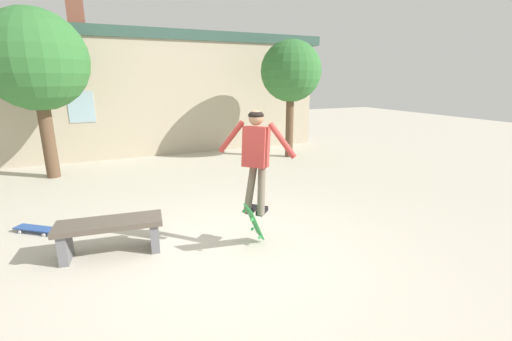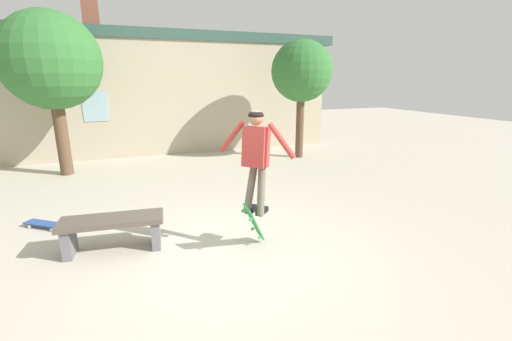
{
  "view_description": "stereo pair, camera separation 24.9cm",
  "coord_description": "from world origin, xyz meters",
  "px_view_note": "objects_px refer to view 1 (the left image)",
  "views": [
    {
      "loc": [
        -1.47,
        -4.19,
        2.45
      ],
      "look_at": [
        0.47,
        0.14,
        1.17
      ],
      "focal_mm": 24.0,
      "sensor_mm": 36.0,
      "label": 1
    },
    {
      "loc": [
        -1.24,
        -4.29,
        2.45
      ],
      "look_at": [
        0.47,
        0.14,
        1.17
      ],
      "focal_mm": 24.0,
      "sensor_mm": 36.0,
      "label": 2
    }
  ],
  "objects_px": {
    "tree_left": "(36,61)",
    "skateboard_resting": "(37,228)",
    "skater": "(256,153)",
    "skateboard_flipping": "(254,223)",
    "park_bench": "(110,231)",
    "tree_right": "(291,72)"
  },
  "relations": [
    {
      "from": "skater",
      "to": "skateboard_flipping",
      "type": "xyz_separation_m",
      "value": [
        -0.07,
        -0.09,
        -1.02
      ]
    },
    {
      "from": "park_bench",
      "to": "skateboard_resting",
      "type": "distance_m",
      "value": 1.72
    },
    {
      "from": "tree_left",
      "to": "skateboard_resting",
      "type": "relative_size",
      "value": 5.58
    },
    {
      "from": "tree_right",
      "to": "tree_left",
      "type": "height_order",
      "value": "tree_left"
    },
    {
      "from": "tree_right",
      "to": "tree_left",
      "type": "xyz_separation_m",
      "value": [
        -6.7,
        0.37,
        0.2
      ]
    },
    {
      "from": "park_bench",
      "to": "skateboard_resting",
      "type": "xyz_separation_m",
      "value": [
        -1.11,
        1.27,
        -0.29
      ]
    },
    {
      "from": "tree_left",
      "to": "park_bench",
      "type": "height_order",
      "value": "tree_left"
    },
    {
      "from": "tree_right",
      "to": "skateboard_flipping",
      "type": "height_order",
      "value": "tree_right"
    },
    {
      "from": "skateboard_flipping",
      "to": "skateboard_resting",
      "type": "bearing_deg",
      "value": 102.01
    },
    {
      "from": "skateboard_flipping",
      "to": "skateboard_resting",
      "type": "height_order",
      "value": "skateboard_flipping"
    },
    {
      "from": "tree_right",
      "to": "park_bench",
      "type": "xyz_separation_m",
      "value": [
        -5.47,
        -4.55,
        -2.28
      ]
    },
    {
      "from": "skateboard_flipping",
      "to": "park_bench",
      "type": "bearing_deg",
      "value": 115.21
    },
    {
      "from": "tree_right",
      "to": "park_bench",
      "type": "distance_m",
      "value": 7.48
    },
    {
      "from": "park_bench",
      "to": "skateboard_flipping",
      "type": "xyz_separation_m",
      "value": [
        1.94,
        -0.68,
        0.05
      ]
    },
    {
      "from": "skater",
      "to": "skateboard_resting",
      "type": "bearing_deg",
      "value": 105.91
    },
    {
      "from": "tree_left",
      "to": "skateboard_resting",
      "type": "bearing_deg",
      "value": -88.21
    },
    {
      "from": "skateboard_flipping",
      "to": "skateboard_resting",
      "type": "relative_size",
      "value": 1.03
    },
    {
      "from": "tree_right",
      "to": "skateboard_flipping",
      "type": "xyz_separation_m",
      "value": [
        -3.54,
        -5.24,
        -2.23
      ]
    },
    {
      "from": "park_bench",
      "to": "tree_left",
      "type": "bearing_deg",
      "value": 110.4
    },
    {
      "from": "tree_left",
      "to": "park_bench",
      "type": "relative_size",
      "value": 2.75
    },
    {
      "from": "skateboard_resting",
      "to": "park_bench",
      "type": "bearing_deg",
      "value": -11.32
    },
    {
      "from": "skater",
      "to": "tree_left",
      "type": "bearing_deg",
      "value": 77.14
    }
  ]
}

